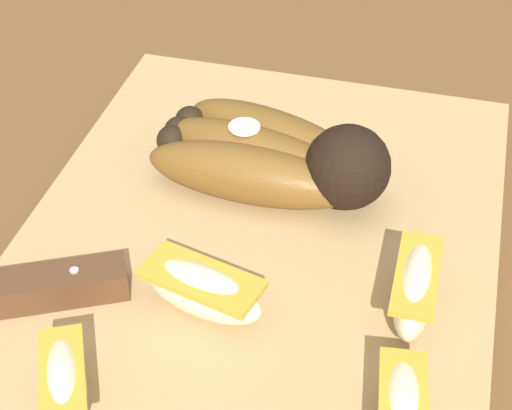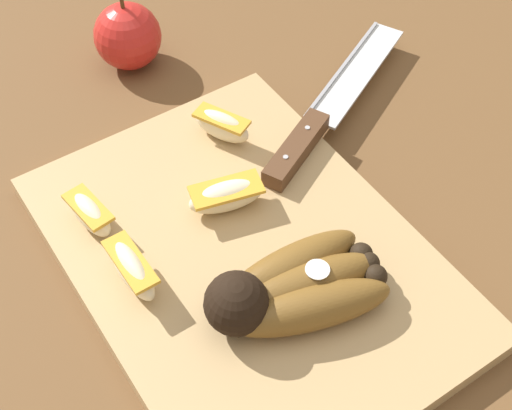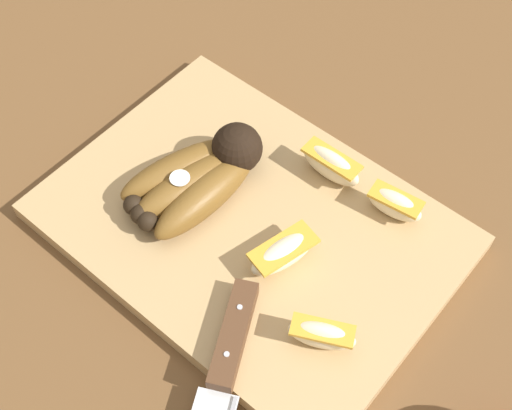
% 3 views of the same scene
% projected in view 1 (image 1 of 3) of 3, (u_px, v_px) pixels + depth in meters
% --- Properties ---
extents(ground_plane, '(6.00, 6.00, 0.00)m').
position_uv_depth(ground_plane, '(231.00, 269.00, 0.51)').
color(ground_plane, brown).
extents(cutting_board, '(0.39, 0.28, 0.02)m').
position_uv_depth(cutting_board, '(255.00, 256.00, 0.50)').
color(cutting_board, tan).
rests_on(cutting_board, ground_plane).
extents(banana_bunch, '(0.10, 0.15, 0.05)m').
position_uv_depth(banana_bunch, '(277.00, 157.00, 0.53)').
color(banana_bunch, black).
rests_on(banana_bunch, cutting_board).
extents(apple_wedge_near, '(0.06, 0.03, 0.03)m').
position_uv_depth(apple_wedge_near, '(401.00, 407.00, 0.39)').
color(apple_wedge_near, beige).
rests_on(apple_wedge_near, cutting_board).
extents(apple_wedge_middle, '(0.06, 0.04, 0.03)m').
position_uv_depth(apple_wedge_middle, '(65.00, 385.00, 0.40)').
color(apple_wedge_middle, beige).
rests_on(apple_wedge_middle, cutting_board).
extents(apple_wedge_far, '(0.07, 0.02, 0.03)m').
position_uv_depth(apple_wedge_far, '(415.00, 288.00, 0.44)').
color(apple_wedge_far, beige).
rests_on(apple_wedge_far, cutting_board).
extents(apple_wedge_extra, '(0.04, 0.08, 0.03)m').
position_uv_depth(apple_wedge_extra, '(196.00, 288.00, 0.45)').
color(apple_wedge_extra, beige).
rests_on(apple_wedge_extra, cutting_board).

